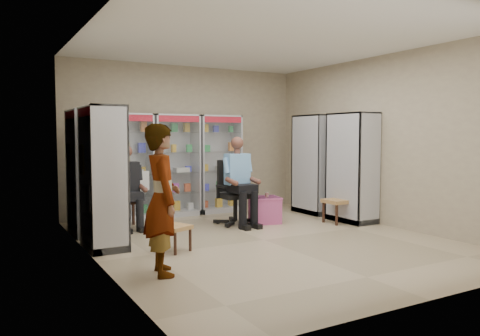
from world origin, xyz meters
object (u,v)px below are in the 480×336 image
cabinet_right_far (314,164)px  woven_stool_a (337,211)px  cabinet_right_near (352,168)px  cabinet_back_right (218,164)px  office_chair (235,192)px  seated_shopkeeper (237,184)px  cabinet_back_mid (175,165)px  cabinet_left_near (103,177)px  cabinet_back_left (128,167)px  standing_man (162,200)px  woven_stool_b (175,238)px  wooden_chair (126,200)px  pink_trunk (265,210)px  cabinet_left_far (87,172)px

cabinet_right_far → woven_stool_a: 1.38m
cabinet_right_near → woven_stool_a: bearing=87.8°
cabinet_back_right → cabinet_right_near: size_ratio=1.00×
woven_stool_a → office_chair: bearing=153.9°
seated_shopkeeper → cabinet_back_mid: bearing=110.0°
cabinet_left_near → seated_shopkeeper: bearing=103.2°
cabinet_back_left → woven_stool_a: size_ratio=4.62×
standing_man → office_chair: bearing=-34.8°
woven_stool_b → wooden_chair: bearing=93.3°
cabinet_right_far → seated_shopkeeper: cabinet_right_far is taller
office_chair → pink_trunk: office_chair is taller
cabinet_right_far → standing_man: bearing=120.9°
cabinet_left_far → woven_stool_a: bearing=72.7°
cabinet_back_left → standing_man: (-0.65, -3.63, -0.14)m
woven_stool_b → cabinet_right_near: bearing=7.6°
cabinet_back_mid → woven_stool_b: (-1.09, -2.72, -0.82)m
cabinet_left_far → office_chair: size_ratio=1.74×
wooden_chair → woven_stool_a: (3.45, -1.49, -0.25)m
woven_stool_a → woven_stool_b: 3.37m
cabinet_back_right → wooden_chair: 2.33m
standing_man → wooden_chair: bearing=1.8°
cabinet_right_far → wooden_chair: size_ratio=2.13×
cabinet_left_far → standing_man: 2.72m
cabinet_back_mid → standing_man: size_ratio=1.16×
cabinet_back_mid → cabinet_right_near: size_ratio=1.00×
wooden_chair → woven_stool_b: 2.01m
cabinet_right_far → woven_stool_b: bearing=113.5°
cabinet_right_near → woven_stool_a: 0.85m
seated_shopkeeper → wooden_chair: bearing=156.0°
cabinet_right_far → cabinet_right_near: size_ratio=1.00×
cabinet_left_near → wooden_chair: cabinet_left_near is taller
seated_shopkeeper → pink_trunk: (0.54, -0.10, -0.50)m
cabinet_back_left → cabinet_right_far: size_ratio=1.00×
cabinet_right_far → seated_shopkeeper: (-2.00, -0.32, -0.27)m
woven_stool_b → standing_man: 1.25m
pink_trunk → standing_man: (-2.72, -2.08, 0.62)m
cabinet_left_near → cabinet_back_mid: bearing=137.2°
cabinet_left_near → cabinet_back_left: bearing=155.4°
cabinet_back_right → cabinet_left_near: bearing=-144.3°
cabinet_right_far → wooden_chair: 3.84m
cabinet_back_mid → office_chair: bearing=-67.4°
wooden_chair → woven_stool_b: (0.11, -1.99, -0.29)m
cabinet_right_near → office_chair: (-2.00, 0.83, -0.42)m
cabinet_right_far → woven_stool_b: (-3.67, -1.59, -0.82)m
cabinet_left_far → woven_stool_b: 2.12m
woven_stool_a → pink_trunk: bearing=149.4°
wooden_chair → woven_stool_b: wooden_chair is taller
cabinet_left_near → standing_man: bearing=9.9°
cabinet_right_far → cabinet_left_far: 4.46m
cabinet_left_far → cabinet_left_near: bearing=-0.0°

